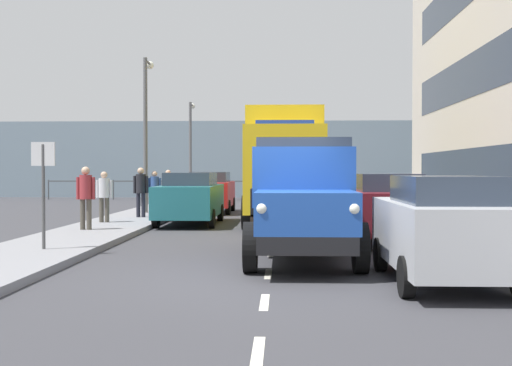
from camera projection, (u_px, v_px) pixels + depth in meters
The scene contains 20 objects.
ground_plane at pixel (274, 231), 19.16m from camera, with size 80.00×80.00×0.00m, color #38383D.
sidewalk_left at pixel (443, 229), 18.96m from camera, with size 2.44×40.26×0.15m, color gray.
sidewalk_right at pixel (109, 228), 19.36m from camera, with size 2.44×40.26×0.15m, color gray.
road_centreline_markings at pixel (273, 235), 17.91m from camera, with size 0.12×34.54×0.01m.
sea_horizon at pixel (278, 159), 42.22m from camera, with size 80.00×0.80×5.00m, color gray.
seawall_railing at pixel (278, 185), 38.66m from camera, with size 28.08×0.08×1.20m.
truck_vintage_blue at pixel (303, 202), 12.60m from camera, with size 2.17×5.64×2.43m.
lorry_cargo_yellow at pixel (284, 162), 22.17m from camera, with size 2.58×8.20×3.87m.
car_silver_kerbside_near at pixel (443, 228), 10.26m from camera, with size 1.79×3.92×1.72m.
car_maroon_kerbside_1 at pixel (385, 206), 16.14m from camera, with size 1.85×4.37×1.72m.
car_teal_oppositeside_0 at pixel (190, 197), 21.39m from camera, with size 1.92×4.53×1.72m.
car_red_oppositeside_1 at pixel (210, 192), 27.18m from camera, with size 1.93×3.96×1.72m.
pedestrian_in_dark_coat at pixel (86, 192), 17.90m from camera, with size 0.53×0.34×1.75m.
pedestrian_near_railing at pixel (104, 193), 20.41m from camera, with size 0.53×0.34×1.61m.
pedestrian_couple_a at pixel (141, 188), 22.62m from camera, with size 0.53×0.34×1.74m.
pedestrian_with_bag at pixel (155, 188), 25.19m from camera, with size 0.53×0.34×1.61m.
pedestrian_strolling at pixel (168, 186), 27.01m from camera, with size 0.53×0.34×1.66m.
lamp_post_promenade at pixel (146, 120), 25.20m from camera, with size 0.32×1.14×6.03m.
lamp_post_far at pixel (191, 140), 37.14m from camera, with size 0.32×1.14×5.56m.
street_sign at pixel (43, 176), 13.51m from camera, with size 0.50×0.07×2.25m.
Camera 1 is at (-0.24, 10.65, 1.82)m, focal length 45.22 mm.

